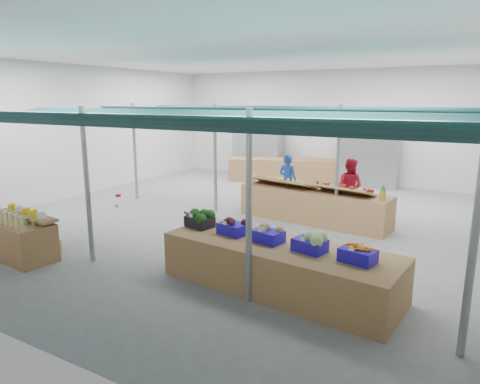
# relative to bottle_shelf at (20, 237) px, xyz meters

# --- Properties ---
(floor) EXTENTS (13.00, 13.00, 0.00)m
(floor) POSITION_rel_bottle_shelf_xyz_m (2.40, 4.57, -0.42)
(floor) COLOR slate
(floor) RESTS_ON ground
(hall) EXTENTS (13.00, 13.00, 13.00)m
(hall) POSITION_rel_bottle_shelf_xyz_m (2.40, 6.01, 2.23)
(hall) COLOR silver
(hall) RESTS_ON ground
(pole_grid) EXTENTS (10.00, 4.60, 3.00)m
(pole_grid) POSITION_rel_bottle_shelf_xyz_m (3.15, 2.82, 1.39)
(pole_grid) COLOR gray
(pole_grid) RESTS_ON floor
(awnings) EXTENTS (9.50, 7.08, 0.30)m
(awnings) POSITION_rel_bottle_shelf_xyz_m (3.15, 2.82, 2.36)
(awnings) COLOR black
(awnings) RESTS_ON pole_grid
(back_shelving_left) EXTENTS (2.00, 0.50, 2.00)m
(back_shelving_left) POSITION_rel_bottle_shelf_xyz_m (-0.10, 10.57, 0.58)
(back_shelving_left) COLOR #B23F33
(back_shelving_left) RESTS_ON floor
(back_shelving_right) EXTENTS (2.00, 0.50, 2.00)m
(back_shelving_right) POSITION_rel_bottle_shelf_xyz_m (4.40, 10.57, 0.58)
(back_shelving_right) COLOR #B23F33
(back_shelving_right) RESTS_ON floor
(bottle_shelf) EXTENTS (1.77, 1.21, 1.03)m
(bottle_shelf) POSITION_rel_bottle_shelf_xyz_m (0.00, 0.00, 0.00)
(bottle_shelf) COLOR brown
(bottle_shelf) RESTS_ON floor
(veg_counter) EXTENTS (4.11, 1.74, 0.78)m
(veg_counter) POSITION_rel_bottle_shelf_xyz_m (5.12, 1.22, -0.03)
(veg_counter) COLOR brown
(veg_counter) RESTS_ON floor
(fruit_counter) EXTENTS (4.00, 1.32, 0.84)m
(fruit_counter) POSITION_rel_bottle_shelf_xyz_m (4.23, 5.32, 0.00)
(fruit_counter) COLOR brown
(fruit_counter) RESTS_ON floor
(far_counter) EXTENTS (4.85, 2.67, 0.87)m
(far_counter) POSITION_rel_bottle_shelf_xyz_m (1.57, 10.27, 0.02)
(far_counter) COLOR brown
(far_counter) RESTS_ON floor
(crate_stack) EXTENTS (0.54, 0.43, 0.58)m
(crate_stack) POSITION_rel_bottle_shelf_xyz_m (5.70, 1.05, -0.13)
(crate_stack) COLOR #1C10B0
(crate_stack) RESTS_ON floor
(vendor_left) EXTENTS (0.61, 0.43, 1.57)m
(vendor_left) POSITION_rel_bottle_shelf_xyz_m (3.03, 6.42, 0.37)
(vendor_left) COLOR #193FA6
(vendor_left) RESTS_ON floor
(vendor_right) EXTENTS (0.82, 0.67, 1.57)m
(vendor_right) POSITION_rel_bottle_shelf_xyz_m (4.83, 6.42, 0.37)
(vendor_right) COLOR #B11529
(vendor_right) RESTS_ON floor
(crate_broccoli) EXTENTS (0.56, 0.45, 0.35)m
(crate_broccoli) POSITION_rel_bottle_shelf_xyz_m (3.41, 1.40, 0.52)
(crate_broccoli) COLOR black
(crate_broccoli) RESTS_ON veg_counter
(crate_beets) EXTENTS (0.56, 0.45, 0.29)m
(crate_beets) POSITION_rel_bottle_shelf_xyz_m (4.18, 1.32, 0.49)
(crate_beets) COLOR #1C10B0
(crate_beets) RESTS_ON veg_counter
(crate_celeriac) EXTENTS (0.56, 0.45, 0.31)m
(crate_celeriac) POSITION_rel_bottle_shelf_xyz_m (4.90, 1.24, 0.50)
(crate_celeriac) COLOR #1C10B0
(crate_celeriac) RESTS_ON veg_counter
(crate_cabbage) EXTENTS (0.56, 0.45, 0.35)m
(crate_cabbage) POSITION_rel_bottle_shelf_xyz_m (5.67, 1.16, 0.52)
(crate_cabbage) COLOR #1C10B0
(crate_cabbage) RESTS_ON veg_counter
(crate_carrots) EXTENTS (0.56, 0.45, 0.29)m
(crate_carrots) POSITION_rel_bottle_shelf_xyz_m (6.44, 1.08, 0.47)
(crate_carrots) COLOR #1C10B0
(crate_carrots) RESTS_ON veg_counter
(sparrow) EXTENTS (0.12, 0.09, 0.11)m
(sparrow) POSITION_rel_bottle_shelf_xyz_m (3.22, 1.28, 0.61)
(sparrow) COLOR brown
(sparrow) RESTS_ON crate_broccoli
(pole_ribbon) EXTENTS (0.12, 0.12, 0.28)m
(pole_ribbon) POSITION_rel_bottle_shelf_xyz_m (1.17, 1.55, 0.66)
(pole_ribbon) COLOR #B80C21
(pole_ribbon) RESTS_ON pole_grid
(apple_heap_yellow) EXTENTS (2.00, 1.07, 0.27)m
(apple_heap_yellow) POSITION_rel_bottle_shelf_xyz_m (3.29, 5.33, 0.59)
(apple_heap_yellow) COLOR #997247
(apple_heap_yellow) RESTS_ON fruit_counter
(apple_heap_red) EXTENTS (1.61, 0.99, 0.27)m
(apple_heap_red) POSITION_rel_bottle_shelf_xyz_m (5.01, 5.15, 0.59)
(apple_heap_red) COLOR #997247
(apple_heap_red) RESTS_ON fruit_counter
(pineapple) EXTENTS (0.14, 0.14, 0.39)m
(pineapple) POSITION_rel_bottle_shelf_xyz_m (5.99, 5.05, 0.61)
(pineapple) COLOR #8C6019
(pineapple) RESTS_ON fruit_counter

